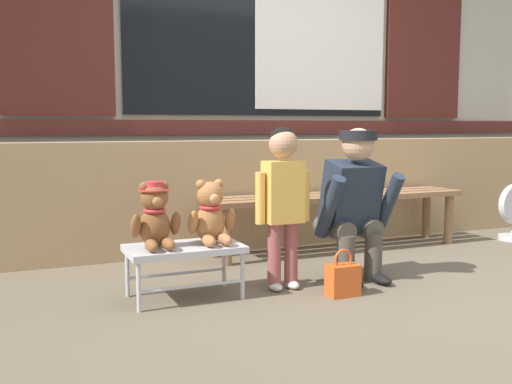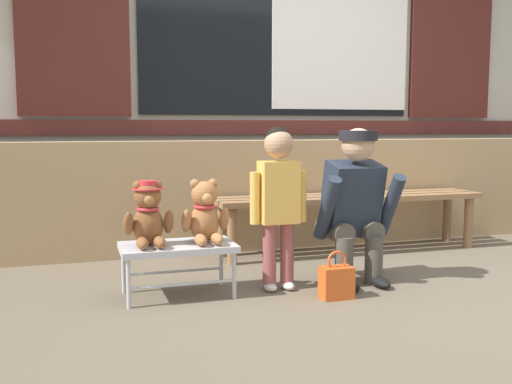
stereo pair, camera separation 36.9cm
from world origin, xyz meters
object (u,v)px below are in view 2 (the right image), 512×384
at_px(wooden_bench_long, 350,204).
at_px(handbag_on_ground, 336,281).
at_px(adult_crouching, 355,205).
at_px(child_standing, 278,190).
at_px(small_display_bench, 178,250).
at_px(teddy_bear_with_hat, 148,215).
at_px(teddy_bear_plain, 205,214).

relative_size(wooden_bench_long, handbag_on_ground, 7.72).
bearing_deg(handbag_on_ground, adult_crouching, 48.75).
bearing_deg(adult_crouching, child_standing, -176.94).
relative_size(small_display_bench, teddy_bear_with_hat, 1.76).
height_order(wooden_bench_long, child_standing, child_standing).
relative_size(teddy_bear_with_hat, handbag_on_ground, 1.34).
distance_m(child_standing, adult_crouching, 0.52).
xyz_separation_m(teddy_bear_plain, child_standing, (0.43, -0.05, 0.13)).
bearing_deg(small_display_bench, adult_crouching, -1.07).
distance_m(wooden_bench_long, child_standing, 1.22).
bearing_deg(adult_crouching, handbag_on_ground, -131.25).
xyz_separation_m(teddy_bear_with_hat, handbag_on_ground, (1.00, -0.32, -0.38)).
bearing_deg(teddy_bear_with_hat, small_display_bench, -0.77).
xyz_separation_m(teddy_bear_plain, adult_crouching, (0.94, -0.02, 0.02)).
bearing_deg(small_display_bench, child_standing, -4.65).
bearing_deg(small_display_bench, teddy_bear_with_hat, 179.23).
xyz_separation_m(teddy_bear_plain, handbag_on_ground, (0.68, -0.31, -0.37)).
relative_size(small_display_bench, child_standing, 0.67).
xyz_separation_m(small_display_bench, child_standing, (0.59, -0.05, 0.33)).
xyz_separation_m(wooden_bench_long, teddy_bear_plain, (-1.30, -0.78, 0.09)).
bearing_deg(teddy_bear_with_hat, teddy_bear_plain, -0.13).
relative_size(teddy_bear_with_hat, child_standing, 0.38).
height_order(teddy_bear_with_hat, child_standing, child_standing).
height_order(small_display_bench, teddy_bear_with_hat, teddy_bear_with_hat).
distance_m(teddy_bear_plain, handbag_on_ground, 0.83).
bearing_deg(teddy_bear_plain, small_display_bench, -179.49).
bearing_deg(wooden_bench_long, adult_crouching, -114.54).
height_order(teddy_bear_plain, handbag_on_ground, teddy_bear_plain).
bearing_deg(wooden_bench_long, handbag_on_ground, -119.65).
bearing_deg(wooden_bench_long, teddy_bear_plain, -149.12).
bearing_deg(adult_crouching, teddy_bear_plain, 178.66).
distance_m(small_display_bench, teddy_bear_with_hat, 0.26).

